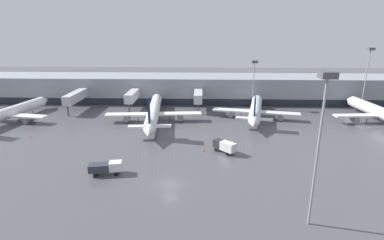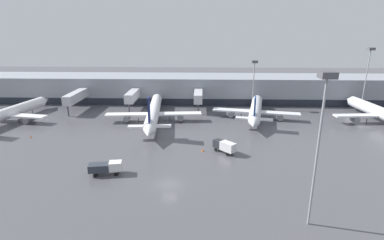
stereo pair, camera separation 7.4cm
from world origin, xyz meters
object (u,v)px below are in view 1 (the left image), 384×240
traffic_cone_3 (1,118)px  apron_light_mast_2 (369,62)px  parked_jet_2 (154,112)px  apron_light_mast_0 (254,70)px  traffic_cone_2 (203,150)px  service_truck_0 (225,146)px  apron_light_mast_1 (323,110)px  traffic_cone_1 (30,136)px  parked_jet_1 (8,113)px  parked_jet_0 (256,110)px  service_truck_1 (106,167)px  parked_jet_3 (381,113)px

traffic_cone_3 → apron_light_mast_2: size_ratio=0.04×
parked_jet_2 → traffic_cone_3: parked_jet_2 is taller
apron_light_mast_0 → apron_light_mast_2: 33.99m
traffic_cone_2 → apron_light_mast_0: size_ratio=0.04×
service_truck_0 → apron_light_mast_1: apron_light_mast_1 is taller
traffic_cone_1 → traffic_cone_2: (41.50, -7.07, 0.01)m
parked_jet_1 → service_truck_0: 62.26m
parked_jet_2 → apron_light_mast_2: apron_light_mast_2 is taller
parked_jet_1 → apron_light_mast_1: bearing=-113.4°
parked_jet_0 → service_truck_1: (-32.71, -35.85, -1.20)m
parked_jet_1 → apron_light_mast_2: (104.36, 14.38, 12.90)m
parked_jet_0 → traffic_cone_1: size_ratio=56.86×
service_truck_0 → traffic_cone_2: (-4.62, 0.57, -1.26)m
traffic_cone_3 → apron_light_mast_1: size_ratio=0.04×
parked_jet_2 → service_truck_0: bearing=-144.7°
service_truck_1 → traffic_cone_2: 20.65m
traffic_cone_2 → traffic_cone_3: 62.55m
traffic_cone_3 → apron_light_mast_2: bearing=6.1°
parked_jet_0 → service_truck_0: parked_jet_0 is taller
parked_jet_0 → parked_jet_3: size_ratio=0.91×
service_truck_1 → traffic_cone_3: size_ratio=7.81×
traffic_cone_3 → apron_light_mast_2: (108.48, 11.55, 15.07)m
parked_jet_3 → service_truck_1: 74.34m
parked_jet_2 → apron_light_mast_0: (29.95, 15.19, 9.84)m
traffic_cone_1 → apron_light_mast_0: size_ratio=0.04×
service_truck_0 → apron_light_mast_1: (9.54, -23.89, 14.36)m
parked_jet_3 → traffic_cone_3: (-107.77, 0.37, -2.40)m
traffic_cone_2 → apron_light_mast_2: apron_light_mast_2 is taller
parked_jet_2 → traffic_cone_1: bearing=111.7°
service_truck_0 → parked_jet_0: bearing=-67.7°
apron_light_mast_1 → parked_jet_3: bearing=52.8°
apron_light_mast_1 → traffic_cone_2: bearing=120.1°
traffic_cone_2 → traffic_cone_3: (-58.49, 22.15, 0.09)m
parked_jet_3 → traffic_cone_2: parked_jet_3 is taller
parked_jet_0 → service_truck_1: parked_jet_0 is taller
traffic_cone_1 → apron_light_mast_0: bearing=26.8°
traffic_cone_2 → apron_light_mast_2: 62.17m
traffic_cone_3 → apron_light_mast_2: 110.13m
parked_jet_3 → service_truck_0: (-44.66, -22.35, -1.23)m
apron_light_mast_0 → traffic_cone_3: bearing=-169.3°
service_truck_0 → apron_light_mast_2: bearing=-97.7°
parked_jet_0 → apron_light_mast_0: bearing=7.5°
parked_jet_1 → apron_light_mast_0: bearing=-67.4°
traffic_cone_3 → parked_jet_3: bearing=-0.2°
parked_jet_0 → parked_jet_2: bearing=109.1°
service_truck_0 → traffic_cone_2: service_truck_0 is taller
parked_jet_3 → apron_light_mast_2: apron_light_mast_2 is taller
traffic_cone_1 → service_truck_1: bearing=-37.0°
traffic_cone_1 → traffic_cone_3: size_ratio=0.74×
parked_jet_2 → apron_light_mast_1: (27.89, -45.51, 13.16)m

